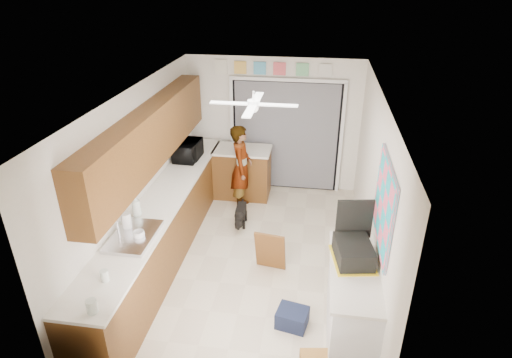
{
  "coord_description": "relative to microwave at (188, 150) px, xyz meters",
  "views": [
    {
      "loc": [
        0.84,
        -5.07,
        3.89
      ],
      "look_at": [
        0.0,
        0.4,
        1.15
      ],
      "focal_mm": 30.0,
      "sensor_mm": 36.0,
      "label": 1
    }
  ],
  "objects": [
    {
      "name": "floor",
      "position": [
        1.33,
        -1.41,
        -1.1
      ],
      "size": [
        5.0,
        5.0,
        0.0
      ],
      "primitive_type": "plane",
      "color": "beige",
      "rests_on": "ground"
    },
    {
      "name": "ceiling",
      "position": [
        1.33,
        -1.41,
        1.4
      ],
      "size": [
        5.0,
        5.0,
        0.0
      ],
      "primitive_type": "plane",
      "rotation": [
        3.14,
        0.0,
        0.0
      ],
      "color": "white",
      "rests_on": "ground"
    },
    {
      "name": "wall_back",
      "position": [
        1.33,
        1.09,
        0.15
      ],
      "size": [
        3.2,
        0.0,
        3.2
      ],
      "primitive_type": "plane",
      "rotation": [
        1.57,
        0.0,
        0.0
      ],
      "color": "white",
      "rests_on": "ground"
    },
    {
      "name": "wall_front",
      "position": [
        1.33,
        -3.91,
        0.15
      ],
      "size": [
        3.2,
        0.0,
        3.2
      ],
      "primitive_type": "plane",
      "rotation": [
        -1.57,
        0.0,
        0.0
      ],
      "color": "white",
      "rests_on": "ground"
    },
    {
      "name": "wall_left",
      "position": [
        -0.27,
        -1.41,
        0.15
      ],
      "size": [
        0.0,
        5.0,
        5.0
      ],
      "primitive_type": "plane",
      "rotation": [
        1.57,
        0.0,
        1.57
      ],
      "color": "white",
      "rests_on": "ground"
    },
    {
      "name": "wall_right",
      "position": [
        2.93,
        -1.41,
        0.15
      ],
      "size": [
        0.0,
        5.0,
        5.0
      ],
      "primitive_type": "plane",
      "rotation": [
        1.57,
        0.0,
        -1.57
      ],
      "color": "white",
      "rests_on": "ground"
    },
    {
      "name": "left_base_cabinets",
      "position": [
        0.03,
        -1.41,
        -0.65
      ],
      "size": [
        0.6,
        4.8,
        0.9
      ],
      "primitive_type": "cube",
      "color": "brown",
      "rests_on": "floor"
    },
    {
      "name": "left_countertop",
      "position": [
        0.04,
        -1.41,
        -0.18
      ],
      "size": [
        0.62,
        4.8,
        0.04
      ],
      "primitive_type": "cube",
      "color": "white",
      "rests_on": "left_base_cabinets"
    },
    {
      "name": "upper_cabinets",
      "position": [
        -0.11,
        -1.21,
        0.7
      ],
      "size": [
        0.32,
        4.0,
        0.8
      ],
      "primitive_type": "cube",
      "color": "brown",
      "rests_on": "wall_left"
    },
    {
      "name": "sink_basin",
      "position": [
        0.04,
        -2.41,
        -0.14
      ],
      "size": [
        0.5,
        0.76,
        0.06
      ],
      "primitive_type": "cube",
      "color": "silver",
      "rests_on": "left_countertop"
    },
    {
      "name": "faucet",
      "position": [
        -0.15,
        -2.41,
        -0.05
      ],
      "size": [
        0.03,
        0.03,
        0.22
      ],
      "primitive_type": "cylinder",
      "color": "silver",
      "rests_on": "left_countertop"
    },
    {
      "name": "peninsula_base",
      "position": [
        0.83,
        0.59,
        -0.65
      ],
      "size": [
        1.0,
        0.6,
        0.9
      ],
      "primitive_type": "cube",
      "color": "brown",
      "rests_on": "floor"
    },
    {
      "name": "peninsula_top",
      "position": [
        0.83,
        0.59,
        -0.18
      ],
      "size": [
        1.04,
        0.64,
        0.04
      ],
      "primitive_type": "cube",
      "color": "white",
      "rests_on": "peninsula_base"
    },
    {
      "name": "back_opening_recess",
      "position": [
        1.58,
        1.06,
        -0.05
      ],
      "size": [
        2.0,
        0.06,
        2.1
      ],
      "primitive_type": "cube",
      "color": "black",
      "rests_on": "wall_back"
    },
    {
      "name": "curtain_panel",
      "position": [
        1.58,
        1.02,
        -0.05
      ],
      "size": [
        1.9,
        0.03,
        2.05
      ],
      "primitive_type": "cube",
      "color": "gray",
      "rests_on": "wall_back"
    },
    {
      "name": "door_trim_left",
      "position": [
        0.56,
        1.03,
        -0.05
      ],
      "size": [
        0.06,
        0.04,
        2.1
      ],
      "primitive_type": "cube",
      "color": "white",
      "rests_on": "wall_back"
    },
    {
      "name": "door_trim_right",
      "position": [
        2.6,
        1.03,
        -0.05
      ],
      "size": [
        0.06,
        0.04,
        2.1
      ],
      "primitive_type": "cube",
      "color": "white",
      "rests_on": "wall_back"
    },
    {
      "name": "door_trim_head",
      "position": [
        1.58,
        1.03,
        1.02
      ],
      "size": [
        2.1,
        0.04,
        0.06
      ],
      "primitive_type": "cube",
      "color": "white",
      "rests_on": "wall_back"
    },
    {
      "name": "header_frame_0",
      "position": [
        0.73,
        1.06,
        1.2
      ],
      "size": [
        0.22,
        0.02,
        0.22
      ],
      "primitive_type": "cube",
      "color": "#E7B64D",
      "rests_on": "wall_back"
    },
    {
      "name": "header_frame_1",
      "position": [
        1.08,
        1.06,
        1.2
      ],
      "size": [
        0.22,
        0.02,
        0.22
      ],
      "primitive_type": "cube",
      "color": "#4CA4CC",
      "rests_on": "wall_back"
    },
    {
      "name": "header_frame_2",
      "position": [
        1.43,
        1.06,
        1.2
      ],
      "size": [
        0.22,
        0.02,
        0.22
      ],
      "primitive_type": "cube",
      "color": "#DC525C",
      "rests_on": "wall_back"
    },
    {
      "name": "header_frame_3",
      "position": [
        1.83,
        1.06,
        1.2
      ],
      "size": [
        0.22,
        0.02,
        0.22
      ],
      "primitive_type": "cube",
      "color": "#6ABA80",
      "rests_on": "wall_back"
    },
    {
      "name": "header_frame_4",
      "position": [
        2.23,
        1.06,
        1.2
      ],
      "size": [
        0.22,
        0.02,
        0.22
      ],
      "primitive_type": "cube",
      "color": "silver",
      "rests_on": "wall_back"
    },
    {
      "name": "route66_sign",
      "position": [
        0.38,
        1.06,
        1.2
      ],
      "size": [
        0.22,
        0.02,
        0.26
      ],
      "primitive_type": "cube",
      "color": "silver",
      "rests_on": "wall_back"
    },
    {
      "name": "right_counter_base",
      "position": [
        2.68,
        -2.61,
        -0.65
      ],
      "size": [
        0.5,
        1.4,
        0.9
      ],
      "primitive_type": "cube",
      "color": "white",
      "rests_on": "floor"
    },
    {
      "name": "right_counter_top",
      "position": [
        2.67,
        -2.61,
        -0.18
      ],
      "size": [
        0.54,
        1.44,
        0.04
      ],
      "primitive_type": "cube",
      "color": "white",
      "rests_on": "right_counter_base"
    },
    {
      "name": "abstract_painting",
      "position": [
        2.91,
        -2.41,
        0.55
      ],
      "size": [
        0.03,
        1.15,
        0.95
      ],
      "primitive_type": "cube",
      "color": "#F65A7B",
      "rests_on": "wall_right"
    },
    {
      "name": "ceiling_fan",
      "position": [
        1.33,
        -1.21,
        1.22
      ],
      "size": [
        1.14,
        1.14,
        0.24
      ],
      "primitive_type": "cube",
      "color": "white",
      "rests_on": "ceiling"
    },
    {
      "name": "microwave",
      "position": [
        0.0,
        0.0,
        0.0
      ],
      "size": [
        0.41,
        0.59,
        0.32
      ],
      "primitive_type": "imported",
      "rotation": [
        0.0,
        0.0,
        1.54
      ],
      "color": "black",
      "rests_on": "left_countertop"
    },
    {
      "name": "soap_bottle",
      "position": [
        -0.12,
        -1.91,
        0.0
      ],
      "size": [
        0.15,
        0.15,
        0.32
      ],
      "primitive_type": "imported",
      "rotation": [
        0.0,
        0.0,
        -0.21
      ],
      "color": "silver",
      "rests_on": "left_countertop"
    },
    {
      "name": "cup",
      "position": [
        0.12,
        -2.43,
        -0.1
      ],
      "size": [
        0.18,
        0.18,
        0.11
      ],
      "primitive_type": "imported",
      "rotation": [
        0.0,
        0.0,
        -0.37
      ],
      "color": "white",
      "rests_on": "left_countertop"
    },
    {
      "name": "jar_a",
      "position": [
        0.16,
        -3.66,
        -0.09
      ],
      "size": [
        0.11,
        0.11,
        0.14
      ],
      "primitive_type": "cylinder",
      "rotation": [
        0.0,
        0.0,
        -0.12
      ],
      "color": "silver",
      "rests_on": "left_countertop"
    },
    {
      "name": "jar_b",
      "position": [
        0.07,
        -3.21,
        -0.09
      ],
      "size": [
        0.09,
        0.09,
        0.13
      ],
      "primitive_type": "cylinder",
      "rotation": [
        0.0,
        0.0,
        -0.03
      ],
      "color": "silver",
      "rests_on": "left_countertop"
    },
    {
      "name": "paper_towel_roll",
      "position": [
        -0.1,
        -2.26,
        -0.04
      ],
      "size": [
        0.11,
        0.11,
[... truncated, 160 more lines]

